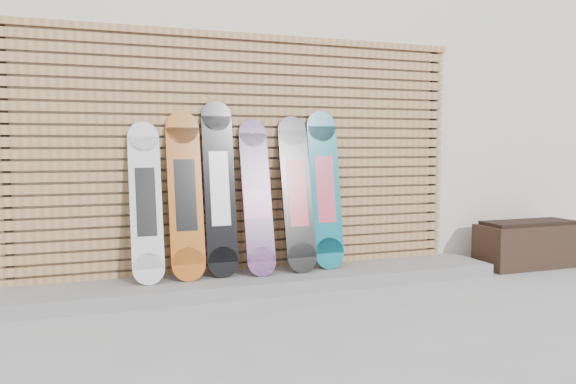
% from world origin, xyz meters
% --- Properties ---
extents(ground, '(80.00, 80.00, 0.00)m').
position_xyz_m(ground, '(0.00, 0.00, 0.00)').
color(ground, gray).
rests_on(ground, ground).
extents(building, '(12.00, 5.00, 3.60)m').
position_xyz_m(building, '(0.50, 3.50, 1.80)').
color(building, beige).
rests_on(building, ground).
extents(concrete_step, '(4.60, 0.70, 0.12)m').
position_xyz_m(concrete_step, '(-0.15, 0.68, 0.06)').
color(concrete_step, slate).
rests_on(concrete_step, ground).
extents(slat_wall, '(4.26, 0.08, 2.29)m').
position_xyz_m(slat_wall, '(-0.15, 0.97, 1.21)').
color(slat_wall, '#A27043').
rests_on(slat_wall, ground).
extents(planter_box, '(1.08, 0.45, 0.49)m').
position_xyz_m(planter_box, '(2.80, 0.59, 0.24)').
color(planter_box, black).
rests_on(planter_box, ground).
extents(snowboard_0, '(0.27, 0.34, 1.36)m').
position_xyz_m(snowboard_0, '(-1.09, 0.78, 0.80)').
color(snowboard_0, silver).
rests_on(snowboard_0, concrete_step).
extents(snowboard_1, '(0.29, 0.33, 1.46)m').
position_xyz_m(snowboard_1, '(-0.76, 0.78, 0.85)').
color(snowboard_1, '#AC5112').
rests_on(snowboard_1, concrete_step).
extents(snowboard_2, '(0.27, 0.30, 1.55)m').
position_xyz_m(snowboard_2, '(-0.45, 0.80, 0.90)').
color(snowboard_2, black).
rests_on(snowboard_2, concrete_step).
extents(snowboard_3, '(0.26, 0.36, 1.40)m').
position_xyz_m(snowboard_3, '(-0.12, 0.76, 0.81)').
color(snowboard_3, black).
rests_on(snowboard_3, concrete_step).
extents(snowboard_4, '(0.28, 0.36, 1.43)m').
position_xyz_m(snowboard_4, '(0.27, 0.77, 0.83)').
color(snowboard_4, black).
rests_on(snowboard_4, concrete_step).
extents(snowboard_5, '(0.30, 0.29, 1.49)m').
position_xyz_m(snowboard_5, '(0.57, 0.80, 0.86)').
color(snowboard_5, '#0C6879').
rests_on(snowboard_5, concrete_step).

